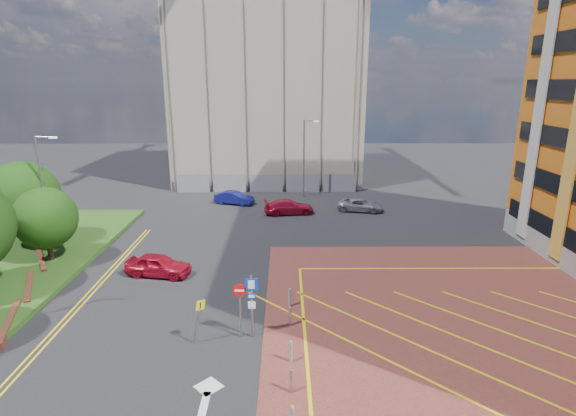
{
  "coord_description": "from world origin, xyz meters",
  "views": [
    {
      "loc": [
        2.07,
        -17.89,
        11.73
      ],
      "look_at": [
        2.2,
        3.04,
        5.81
      ],
      "focal_mm": 28.0,
      "sensor_mm": 36.0,
      "label": 1
    }
  ],
  "objects_px": {
    "sign_cluster": "(247,300)",
    "car_silver_back": "(360,205)",
    "tree_c": "(45,218)",
    "car_red_left": "(158,265)",
    "lamp_left_far": "(44,189)",
    "car_blue_back": "(234,198)",
    "tree_d": "(23,197)",
    "car_red_back": "(289,207)",
    "lamp_back": "(305,156)",
    "warning_sign": "(198,316)"
  },
  "relations": [
    {
      "from": "sign_cluster",
      "to": "car_silver_back",
      "type": "relative_size",
      "value": 0.76
    },
    {
      "from": "car_silver_back",
      "to": "tree_c",
      "type": "bearing_deg",
      "value": 131.56
    },
    {
      "from": "sign_cluster",
      "to": "car_red_left",
      "type": "height_order",
      "value": "sign_cluster"
    },
    {
      "from": "lamp_left_far",
      "to": "sign_cluster",
      "type": "bearing_deg",
      "value": -36.82
    },
    {
      "from": "tree_c",
      "to": "car_red_left",
      "type": "bearing_deg",
      "value": -13.97
    },
    {
      "from": "car_blue_back",
      "to": "car_silver_back",
      "type": "relative_size",
      "value": 0.92
    },
    {
      "from": "tree_d",
      "to": "lamp_left_far",
      "type": "distance_m",
      "value": 2.44
    },
    {
      "from": "car_red_left",
      "to": "car_red_back",
      "type": "height_order",
      "value": "car_red_left"
    },
    {
      "from": "car_red_back",
      "to": "car_silver_back",
      "type": "distance_m",
      "value": 6.74
    },
    {
      "from": "tree_c",
      "to": "car_red_back",
      "type": "bearing_deg",
      "value": 36.15
    },
    {
      "from": "tree_d",
      "to": "car_red_left",
      "type": "distance_m",
      "value": 12.13
    },
    {
      "from": "car_blue_back",
      "to": "car_silver_back",
      "type": "xyz_separation_m",
      "value": [
        12.05,
        -2.55,
        -0.05
      ]
    },
    {
      "from": "lamp_left_far",
      "to": "car_red_back",
      "type": "relative_size",
      "value": 1.78
    },
    {
      "from": "car_silver_back",
      "to": "car_red_left",
      "type": "bearing_deg",
      "value": 146.54
    },
    {
      "from": "tree_c",
      "to": "lamp_back",
      "type": "bearing_deg",
      "value": 45.68
    },
    {
      "from": "warning_sign",
      "to": "car_red_back",
      "type": "distance_m",
      "value": 21.63
    },
    {
      "from": "lamp_back",
      "to": "car_red_back",
      "type": "distance_m",
      "value": 7.58
    },
    {
      "from": "lamp_back",
      "to": "car_red_back",
      "type": "relative_size",
      "value": 1.78
    },
    {
      "from": "lamp_back",
      "to": "car_red_left",
      "type": "xyz_separation_m",
      "value": [
        -9.94,
        -19.9,
        -3.67
      ]
    },
    {
      "from": "tree_d",
      "to": "sign_cluster",
      "type": "relative_size",
      "value": 1.9
    },
    {
      "from": "tree_d",
      "to": "lamp_left_far",
      "type": "xyz_separation_m",
      "value": [
        2.08,
        -1.0,
        0.79
      ]
    },
    {
      "from": "tree_c",
      "to": "car_silver_back",
      "type": "relative_size",
      "value": 1.17
    },
    {
      "from": "warning_sign",
      "to": "lamp_left_far",
      "type": "bearing_deg",
      "value": 137.21
    },
    {
      "from": "tree_c",
      "to": "lamp_back",
      "type": "xyz_separation_m",
      "value": [
        17.58,
        18.0,
        1.17
      ]
    },
    {
      "from": "warning_sign",
      "to": "car_red_left",
      "type": "height_order",
      "value": "warning_sign"
    },
    {
      "from": "lamp_left_far",
      "to": "sign_cluster",
      "type": "xyz_separation_m",
      "value": [
        14.72,
        -11.02,
        -2.71
      ]
    },
    {
      "from": "lamp_left_far",
      "to": "car_blue_back",
      "type": "xyz_separation_m",
      "value": [
        11.43,
        13.06,
        -4.03
      ]
    },
    {
      "from": "lamp_back",
      "to": "warning_sign",
      "type": "bearing_deg",
      "value": -102.25
    },
    {
      "from": "lamp_back",
      "to": "car_red_left",
      "type": "distance_m",
      "value": 22.55
    },
    {
      "from": "tree_d",
      "to": "lamp_left_far",
      "type": "bearing_deg",
      "value": -25.68
    },
    {
      "from": "lamp_left_far",
      "to": "car_red_left",
      "type": "distance_m",
      "value": 10.21
    },
    {
      "from": "car_silver_back",
      "to": "tree_d",
      "type": "bearing_deg",
      "value": 122.96
    },
    {
      "from": "tree_c",
      "to": "car_silver_back",
      "type": "xyz_separation_m",
      "value": [
        22.57,
        12.52,
        -2.61
      ]
    },
    {
      "from": "car_red_left",
      "to": "sign_cluster",
      "type": "bearing_deg",
      "value": -128.95
    },
    {
      "from": "lamp_left_far",
      "to": "car_blue_back",
      "type": "distance_m",
      "value": 17.82
    },
    {
      "from": "car_blue_back",
      "to": "car_red_back",
      "type": "xyz_separation_m",
      "value": [
        5.38,
        -3.46,
        0.02
      ]
    },
    {
      "from": "lamp_left_far",
      "to": "warning_sign",
      "type": "distance_m",
      "value": 17.35
    },
    {
      "from": "car_red_back",
      "to": "sign_cluster",
      "type": "bearing_deg",
      "value": 166.33
    },
    {
      "from": "car_red_back",
      "to": "car_silver_back",
      "type": "height_order",
      "value": "car_red_back"
    },
    {
      "from": "lamp_back",
      "to": "car_red_left",
      "type": "bearing_deg",
      "value": -116.55
    },
    {
      "from": "warning_sign",
      "to": "lamp_back",
      "type": "bearing_deg",
      "value": 77.75
    },
    {
      "from": "tree_d",
      "to": "car_silver_back",
      "type": "bearing_deg",
      "value": 20.42
    },
    {
      "from": "lamp_left_far",
      "to": "lamp_back",
      "type": "bearing_deg",
      "value": 40.86
    },
    {
      "from": "lamp_left_far",
      "to": "car_red_left",
      "type": "bearing_deg",
      "value": -24.5
    },
    {
      "from": "car_blue_back",
      "to": "car_silver_back",
      "type": "height_order",
      "value": "car_blue_back"
    },
    {
      "from": "tree_c",
      "to": "lamp_back",
      "type": "relative_size",
      "value": 0.61
    },
    {
      "from": "tree_d",
      "to": "sign_cluster",
      "type": "xyz_separation_m",
      "value": [
        16.8,
        -12.02,
        -1.92
      ]
    },
    {
      "from": "car_blue_back",
      "to": "warning_sign",
      "type": "bearing_deg",
      "value": -159.69
    },
    {
      "from": "tree_c",
      "to": "car_red_back",
      "type": "relative_size",
      "value": 1.09
    },
    {
      "from": "tree_d",
      "to": "car_blue_back",
      "type": "height_order",
      "value": "tree_d"
    }
  ]
}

